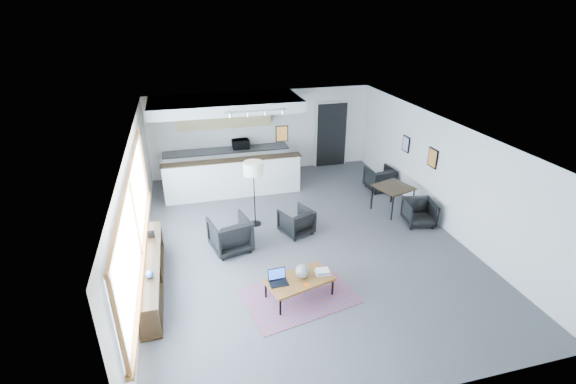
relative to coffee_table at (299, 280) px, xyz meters
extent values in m
cube|color=#48484B|center=(0.64, 1.99, -0.37)|extent=(7.00, 9.00, 0.01)
cube|color=white|center=(0.64, 1.99, 2.24)|extent=(7.00, 9.00, 0.01)
cube|color=silver|center=(0.64, 6.50, 0.93)|extent=(7.00, 0.01, 2.60)
cube|color=silver|center=(0.64, -2.51, 0.93)|extent=(7.00, 0.01, 2.60)
cube|color=silver|center=(-2.86, 1.99, 0.93)|extent=(0.01, 9.00, 2.60)
cube|color=silver|center=(4.15, 1.99, 0.93)|extent=(0.01, 9.00, 2.60)
cube|color=#8CBFFF|center=(-2.83, 1.09, 1.13)|extent=(0.02, 5.80, 1.55)
cube|color=brown|center=(-2.80, 1.09, 0.33)|extent=(0.10, 5.95, 0.06)
cube|color=brown|center=(-2.81, 1.09, 1.93)|extent=(0.06, 5.95, 0.06)
cube|color=brown|center=(-2.81, -1.81, 1.13)|extent=(0.06, 0.06, 1.60)
cube|color=brown|center=(-2.81, 1.09, 1.13)|extent=(0.06, 0.06, 1.60)
cube|color=brown|center=(-2.81, 3.99, 1.13)|extent=(0.06, 0.06, 1.60)
cube|color=black|center=(-2.66, 0.99, 0.25)|extent=(0.35, 3.00, 0.05)
cube|color=black|center=(-2.66, 0.99, -0.32)|extent=(0.35, 3.00, 0.05)
cube|color=black|center=(-2.66, -0.46, -0.04)|extent=(0.33, 0.04, 0.55)
cube|color=black|center=(-2.66, 0.99, -0.04)|extent=(0.33, 0.04, 0.55)
cube|color=black|center=(-2.66, 2.44, -0.04)|extent=(0.33, 0.04, 0.55)
cube|color=#3359A5|center=(-2.66, -0.31, -0.19)|extent=(0.18, 0.04, 0.20)
cube|color=silver|center=(-2.66, -0.14, -0.18)|extent=(0.18, 0.04, 0.22)
cube|color=maroon|center=(-2.66, 0.03, -0.17)|extent=(0.18, 0.04, 0.24)
cube|color=black|center=(-2.66, 0.20, -0.19)|extent=(0.18, 0.04, 0.20)
cube|color=#3359A5|center=(-2.66, 0.37, -0.18)|extent=(0.18, 0.04, 0.22)
cube|color=silver|center=(-2.66, 0.54, -0.17)|extent=(0.18, 0.04, 0.24)
cube|color=maroon|center=(-2.66, 0.71, -0.19)|extent=(0.18, 0.04, 0.20)
cube|color=black|center=(-2.66, 0.88, -0.18)|extent=(0.18, 0.04, 0.22)
cube|color=#3359A5|center=(-2.66, 1.05, -0.17)|extent=(0.18, 0.03, 0.24)
cube|color=silver|center=(-2.66, 1.22, -0.19)|extent=(0.18, 0.03, 0.20)
cube|color=maroon|center=(-2.66, 1.39, -0.18)|extent=(0.18, 0.03, 0.22)
cube|color=black|center=(-2.66, 1.56, -0.17)|extent=(0.18, 0.04, 0.24)
cube|color=black|center=(-2.66, 1.79, 0.37)|extent=(0.14, 0.02, 0.18)
sphere|color=#264C99|center=(-2.64, 0.39, 0.35)|extent=(0.14, 0.14, 0.14)
cube|color=white|center=(-0.56, 4.69, 0.18)|extent=(3.80, 0.25, 1.10)
cube|color=black|center=(-0.56, 4.69, 0.74)|extent=(3.85, 0.32, 0.04)
cube|color=white|center=(-0.56, 6.14, 0.08)|extent=(3.80, 0.60, 0.90)
cube|color=#2D2D2D|center=(-0.56, 6.14, 0.54)|extent=(3.82, 0.62, 0.04)
cube|color=tan|center=(-0.56, 6.29, 1.58)|extent=(2.80, 0.35, 0.70)
cube|color=white|center=(-0.56, 5.59, 2.08)|extent=(4.20, 1.80, 0.30)
cube|color=black|center=(0.84, 4.70, 1.38)|extent=(0.35, 0.03, 0.45)
cube|color=orange|center=(0.84, 4.69, 1.38)|extent=(0.30, 0.01, 0.40)
cube|color=black|center=(2.94, 6.41, 0.68)|extent=(1.00, 0.12, 2.10)
cube|color=white|center=(2.42, 6.42, 0.68)|extent=(0.06, 0.10, 2.10)
cube|color=white|center=(3.46, 6.42, 0.68)|extent=(0.06, 0.10, 2.10)
cube|color=white|center=(2.94, 6.42, 1.75)|extent=(1.10, 0.10, 0.06)
cube|color=silver|center=(0.04, 4.19, 2.19)|extent=(1.60, 0.04, 0.04)
cylinder|color=silver|center=(-0.61, 4.19, 2.11)|extent=(0.07, 0.07, 0.09)
cylinder|color=silver|center=(-0.16, 4.19, 2.11)|extent=(0.07, 0.07, 0.09)
cylinder|color=silver|center=(0.29, 4.19, 2.11)|extent=(0.07, 0.07, 0.09)
cylinder|color=silver|center=(0.74, 4.19, 2.11)|extent=(0.07, 0.07, 0.09)
cube|color=black|center=(4.11, 2.39, 1.18)|extent=(0.03, 0.38, 0.48)
cube|color=orange|center=(4.10, 2.39, 1.18)|extent=(0.00, 0.32, 0.42)
cube|color=black|center=(4.11, 3.69, 1.13)|extent=(0.03, 0.34, 0.44)
cube|color=#859FC5|center=(4.10, 3.69, 1.13)|extent=(0.00, 0.28, 0.38)
cube|color=#63384D|center=(0.00, 0.00, -0.36)|extent=(2.28, 1.77, 0.01)
cube|color=brown|center=(0.00, 0.00, 0.01)|extent=(1.35, 0.96, 0.05)
cube|color=black|center=(-0.47, -0.42, -0.19)|extent=(0.03, 0.03, 0.36)
cube|color=black|center=(-0.62, 0.12, -0.19)|extent=(0.03, 0.03, 0.36)
cube|color=black|center=(0.62, -0.12, -0.19)|extent=(0.03, 0.03, 0.36)
cube|color=black|center=(0.47, 0.42, -0.19)|extent=(0.03, 0.03, 0.36)
cube|color=black|center=(0.07, -0.27, -0.02)|extent=(1.13, 0.33, 0.03)
cube|color=black|center=(-0.07, 0.27, -0.02)|extent=(1.13, 0.33, 0.03)
cube|color=black|center=(-0.40, -0.03, 0.04)|extent=(0.34, 0.26, 0.02)
cube|color=black|center=(-0.41, 0.09, 0.16)|extent=(0.34, 0.08, 0.22)
cube|color=blue|center=(-0.41, 0.09, 0.16)|extent=(0.31, 0.06, 0.19)
sphere|color=gray|center=(0.07, 0.04, 0.16)|extent=(0.26, 0.26, 0.26)
cube|color=silver|center=(0.48, 0.06, 0.05)|extent=(0.30, 0.25, 0.03)
cube|color=#3359A5|center=(0.48, 0.06, 0.08)|extent=(0.27, 0.23, 0.03)
cube|color=silver|center=(0.47, 0.05, 0.10)|extent=(0.25, 0.21, 0.03)
cube|color=#E5590C|center=(0.08, -0.21, 0.03)|extent=(0.11, 0.11, 0.01)
imported|color=black|center=(-1.03, 1.97, 0.05)|extent=(0.97, 0.93, 0.84)
imported|color=black|center=(0.59, 2.28, -0.02)|extent=(0.86, 0.84, 0.69)
cylinder|color=black|center=(-0.28, 2.97, -0.35)|extent=(0.32, 0.32, 0.03)
cylinder|color=black|center=(-0.28, 2.97, 0.36)|extent=(0.03, 0.03, 1.40)
cylinder|color=beige|center=(-0.28, 2.97, 1.13)|extent=(0.53, 0.53, 0.31)
cube|color=black|center=(3.35, 2.77, 0.32)|extent=(1.05, 1.05, 0.04)
cylinder|color=black|center=(3.11, 2.30, -0.04)|extent=(0.05, 0.05, 0.67)
cylinder|color=black|center=(2.88, 3.01, -0.04)|extent=(0.05, 0.05, 0.67)
cylinder|color=black|center=(3.82, 2.53, -0.04)|extent=(0.05, 0.05, 0.67)
cylinder|color=black|center=(3.59, 3.24, -0.04)|extent=(0.05, 0.05, 0.67)
imported|color=black|center=(3.64, 1.92, -0.07)|extent=(0.67, 0.64, 0.61)
imported|color=black|center=(3.64, 4.12, -0.05)|extent=(0.65, 0.61, 0.63)
imported|color=black|center=(-0.11, 6.14, 0.73)|extent=(0.52, 0.30, 0.34)
camera|label=1|loc=(-1.82, -6.07, 4.73)|focal=26.00mm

